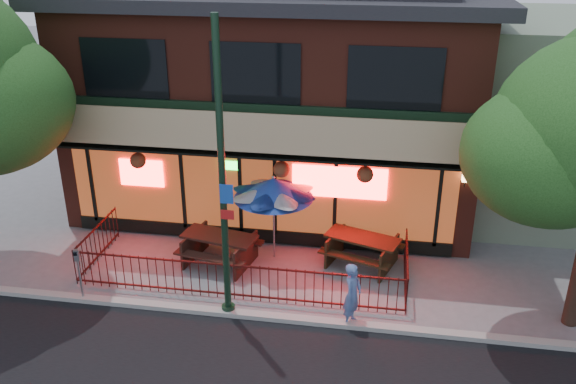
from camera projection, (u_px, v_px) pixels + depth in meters
name	position (u px, v px, depth m)	size (l,w,h in m)	color
ground	(233.00, 303.00, 15.03)	(80.00, 80.00, 0.00)	gray
curb	(227.00, 313.00, 14.55)	(80.00, 0.25, 0.12)	#999993
restaurant_building	(281.00, 73.00, 19.77)	(12.96, 9.49, 8.05)	maroon
neighbor_building	(562.00, 114.00, 19.43)	(6.00, 7.00, 6.00)	slate
patio_fence	(237.00, 270.00, 15.23)	(8.44, 2.62, 1.00)	#410F0E
street_light	(223.00, 193.00, 13.39)	(0.43, 0.32, 7.00)	black
picnic_table_left	(220.00, 245.00, 16.57)	(2.29, 1.92, 0.86)	#351913
picnic_table_right	(362.00, 246.00, 16.52)	(2.36, 2.07, 0.85)	#312111
patio_umbrella	(274.00, 188.00, 16.25)	(2.16, 2.16, 2.47)	gray
pedestrian	(352.00, 295.00, 13.96)	(0.58, 0.38, 1.57)	#526CA5
parking_meter_near	(78.00, 267.00, 14.75)	(0.16, 0.14, 1.43)	gray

